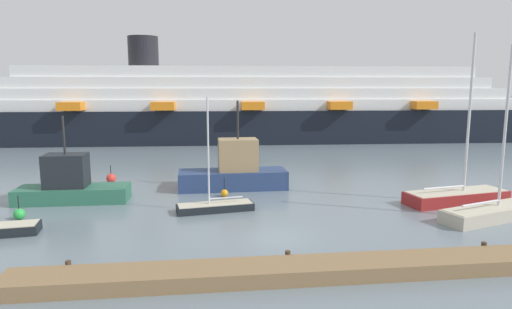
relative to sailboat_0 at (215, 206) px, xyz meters
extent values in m
plane|color=slate|center=(2.95, -5.48, -0.35)|extent=(600.00, 600.00, 0.00)
cube|color=olive|center=(2.95, -10.38, -0.03)|extent=(23.21, 1.89, 0.65)
cylinder|color=#423323|center=(-6.33, -9.33, 0.04)|extent=(0.24, 0.24, 0.78)
cylinder|color=#423323|center=(2.95, -9.33, 0.04)|extent=(0.24, 0.24, 0.78)
cylinder|color=#423323|center=(12.24, -9.33, 0.04)|extent=(0.24, 0.24, 0.78)
cube|color=black|center=(0.01, 0.00, -0.12)|extent=(5.06, 2.15, 0.47)
cube|color=beige|center=(0.01, 0.00, 0.14)|extent=(4.85, 2.01, 0.04)
cylinder|color=silver|center=(-0.38, -0.06, 3.53)|extent=(0.12, 0.12, 6.83)
cylinder|color=silver|center=(0.71, 0.11, 0.47)|extent=(2.19, 0.44, 0.09)
cube|color=maroon|center=(16.48, -0.07, 0.06)|extent=(7.54, 3.37, 0.83)
cube|color=beige|center=(16.48, -0.07, 0.50)|extent=(7.22, 3.15, 0.04)
cylinder|color=silver|center=(17.05, 0.04, 5.76)|extent=(0.17, 0.17, 10.57)
cylinder|color=silver|center=(15.44, -0.25, 0.83)|extent=(3.25, 0.72, 0.14)
cube|color=#BCB29E|center=(16.50, -3.80, 0.04)|extent=(7.17, 3.90, 0.78)
cube|color=beige|center=(16.50, -3.80, 0.45)|extent=(6.86, 3.68, 0.04)
cylinder|color=silver|center=(17.03, -3.62, 5.20)|extent=(0.17, 0.17, 9.55)
cylinder|color=silver|center=(15.54, -4.11, 0.78)|extent=(3.01, 1.11, 0.13)
cube|color=#2D6B51|center=(-9.74, 3.51, 0.18)|extent=(7.50, 2.60, 1.06)
cube|color=#1E2328|center=(-10.11, 3.52, 1.85)|extent=(2.77, 1.95, 2.29)
cylinder|color=#262626|center=(-10.11, 3.52, 4.31)|extent=(0.15, 0.15, 2.62)
cube|color=navy|center=(1.55, 6.14, 0.37)|extent=(8.44, 2.90, 1.43)
cube|color=#A3845B|center=(1.97, 6.15, 2.32)|extent=(3.04, 2.14, 2.48)
cylinder|color=#262626|center=(1.97, 6.15, 5.03)|extent=(0.17, 0.17, 2.94)
sphere|color=red|center=(-8.35, 9.25, 0.04)|extent=(0.78, 0.78, 0.78)
cylinder|color=black|center=(-8.35, 9.25, 0.78)|extent=(0.06, 0.06, 0.70)
sphere|color=green|center=(-11.77, -0.44, -0.02)|extent=(0.67, 0.67, 0.67)
cylinder|color=black|center=(-11.77, -0.44, 0.72)|extent=(0.06, 0.06, 0.80)
sphere|color=orange|center=(0.76, 3.58, -0.08)|extent=(0.55, 0.55, 0.55)
cylinder|color=black|center=(0.76, 3.58, 0.62)|extent=(0.06, 0.06, 0.86)
cube|color=black|center=(6.12, 36.77, 1.96)|extent=(84.38, 15.35, 4.62)
cube|color=white|center=(6.12, 36.77, 5.02)|extent=(77.61, 13.65, 1.51)
cube|color=white|center=(6.12, 36.77, 6.53)|extent=(72.96, 12.83, 1.51)
cube|color=white|center=(6.12, 36.77, 8.04)|extent=(68.30, 12.01, 1.51)
cube|color=white|center=(6.12, 36.77, 9.55)|extent=(63.64, 11.19, 1.51)
cube|color=orange|center=(-17.63, 31.68, 5.02)|extent=(3.12, 2.48, 1.06)
cube|color=orange|center=(-5.89, 31.17, 5.02)|extent=(3.12, 2.48, 1.06)
cube|color=orange|center=(5.85, 30.67, 5.02)|extent=(3.12, 2.48, 1.06)
cube|color=orange|center=(17.60, 30.16, 5.02)|extent=(3.12, 2.48, 1.06)
cube|color=orange|center=(29.34, 29.66, 5.02)|extent=(3.12, 2.48, 1.06)
cylinder|color=black|center=(-8.98, 37.42, 12.41)|extent=(4.23, 4.23, 4.20)
camera|label=1|loc=(-0.60, -27.37, 7.62)|focal=30.68mm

